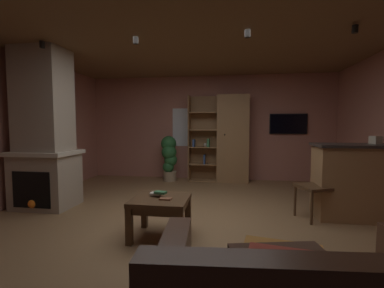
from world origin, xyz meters
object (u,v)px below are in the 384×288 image
(table_book_1, at_px, (156,194))
(coffee_table, at_px, (160,206))
(potted_floor_plant, at_px, (169,156))
(wall_mounted_tv, at_px, (288,124))
(stone_fireplace, at_px, (44,137))
(kitchen_bar_counter, at_px, (371,182))
(table_book_2, at_px, (160,192))
(bookshelf_cabinet, at_px, (229,139))
(table_book_0, at_px, (166,199))
(tissue_box, at_px, (376,140))
(dining_chair, at_px, (320,182))

(table_book_1, bearing_deg, coffee_table, -41.55)
(potted_floor_plant, relative_size, wall_mounted_tv, 1.27)
(stone_fireplace, bearing_deg, coffee_table, -21.57)
(kitchen_bar_counter, xyz_separation_m, table_book_2, (-2.75, -0.98, -0.01))
(stone_fireplace, xyz_separation_m, table_book_2, (2.13, -0.81, -0.61))
(table_book_2, distance_m, wall_mounted_tv, 4.12)
(coffee_table, height_order, wall_mounted_tv, wall_mounted_tv)
(bookshelf_cabinet, distance_m, wall_mounted_tv, 1.43)
(stone_fireplace, relative_size, table_book_0, 18.55)
(table_book_2, bearing_deg, table_book_0, -46.80)
(tissue_box, bearing_deg, table_book_1, -160.39)
(table_book_1, xyz_separation_m, dining_chair, (2.13, 0.86, 0.03))
(dining_chair, relative_size, potted_floor_plant, 0.86)
(table_book_0, height_order, table_book_2, table_book_2)
(kitchen_bar_counter, height_order, coffee_table, kitchen_bar_counter)
(kitchen_bar_counter, relative_size, wall_mounted_tv, 1.80)
(coffee_table, xyz_separation_m, table_book_0, (0.08, -0.06, 0.10))
(dining_chair, xyz_separation_m, potted_floor_plant, (-2.69, 2.16, 0.07))
(potted_floor_plant, bearing_deg, tissue_box, -29.76)
(table_book_0, xyz_separation_m, table_book_1, (-0.15, 0.13, 0.02))
(bookshelf_cabinet, xyz_separation_m, table_book_2, (-0.76, -3.22, -0.47))
(stone_fireplace, bearing_deg, kitchen_bar_counter, 2.00)
(stone_fireplace, relative_size, table_book_2, 18.22)
(stone_fireplace, xyz_separation_m, kitchen_bar_counter, (4.88, 0.17, -0.60))
(stone_fireplace, relative_size, dining_chair, 2.73)
(tissue_box, xyz_separation_m, table_book_1, (-2.91, -1.04, -0.61))
(tissue_box, xyz_separation_m, wall_mounted_tv, (-0.71, 2.36, 0.24))
(kitchen_bar_counter, relative_size, dining_chair, 1.64)
(kitchen_bar_counter, distance_m, coffee_table, 2.93)
(table_book_1, height_order, dining_chair, dining_chair)
(coffee_table, bearing_deg, dining_chair, 24.45)
(tissue_box, distance_m, potted_floor_plant, 4.03)
(table_book_1, height_order, potted_floor_plant, potted_floor_plant)
(bookshelf_cabinet, height_order, coffee_table, bookshelf_cabinet)
(stone_fireplace, xyz_separation_m, coffee_table, (2.14, -0.85, -0.76))
(tissue_box, relative_size, potted_floor_plant, 0.11)
(bookshelf_cabinet, distance_m, table_book_2, 3.34)
(kitchen_bar_counter, xyz_separation_m, tissue_box, (0.08, 0.09, 0.58))
(stone_fireplace, xyz_separation_m, potted_floor_plant, (1.50, 2.24, -0.54))
(table_book_2, height_order, dining_chair, dining_chair)
(bookshelf_cabinet, bearing_deg, kitchen_bar_counter, -48.31)
(dining_chair, distance_m, wall_mounted_tv, 2.66)
(table_book_1, xyz_separation_m, wall_mounted_tv, (2.20, 3.39, 0.85))
(tissue_box, bearing_deg, stone_fireplace, -177.01)
(table_book_0, height_order, table_book_1, table_book_1)
(tissue_box, bearing_deg, wall_mounted_tv, 106.71)
(tissue_box, xyz_separation_m, table_book_2, (-2.84, -1.07, -0.59))
(potted_floor_plant, bearing_deg, dining_chair, -38.70)
(coffee_table, bearing_deg, bookshelf_cabinet, 76.92)
(stone_fireplace, bearing_deg, tissue_box, 2.99)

